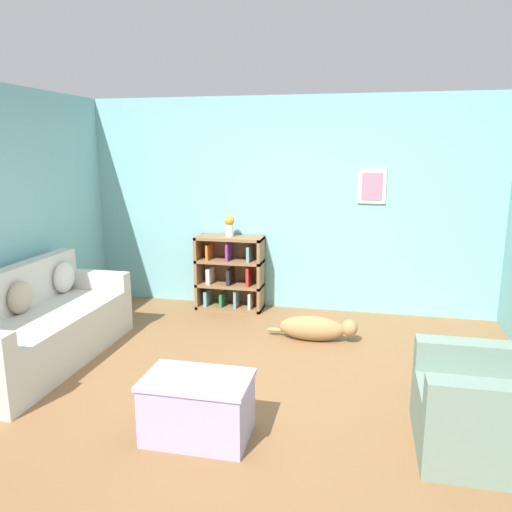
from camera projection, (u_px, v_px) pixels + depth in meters
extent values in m
plane|color=brown|center=(246.00, 385.00, 4.27)|extent=(14.00, 14.00, 0.00)
cube|color=#7AB7BC|center=(288.00, 205.00, 6.14)|extent=(5.60, 0.10, 2.60)
cube|color=silver|center=(372.00, 186.00, 5.82)|extent=(0.32, 0.02, 0.40)
cube|color=#A37089|center=(372.00, 186.00, 5.81)|extent=(0.24, 0.01, 0.32)
cube|color=beige|center=(44.00, 338.00, 4.69)|extent=(0.81, 2.02, 0.47)
cube|color=beige|center=(8.00, 291.00, 4.66)|extent=(0.16, 2.02, 0.42)
cube|color=beige|center=(93.00, 280.00, 5.51)|extent=(0.81, 0.16, 0.19)
ellipsoid|color=tan|center=(20.00, 297.00, 4.65)|extent=(0.14, 0.31, 0.31)
ellipsoid|color=beige|center=(64.00, 277.00, 5.32)|extent=(0.14, 0.33, 0.33)
cube|color=olive|center=(200.00, 271.00, 6.32)|extent=(0.04, 0.34, 0.92)
cube|color=olive|center=(261.00, 274.00, 6.15)|extent=(0.04, 0.34, 0.92)
cube|color=olive|center=(233.00, 270.00, 6.39)|extent=(0.83, 0.02, 0.92)
cube|color=olive|center=(230.00, 307.00, 6.33)|extent=(0.83, 0.34, 0.04)
cube|color=olive|center=(230.00, 285.00, 6.27)|extent=(0.83, 0.34, 0.04)
cube|color=olive|center=(230.00, 261.00, 6.20)|extent=(0.83, 0.34, 0.04)
cube|color=olive|center=(229.00, 238.00, 6.14)|extent=(0.83, 0.34, 0.04)
cube|color=#60939E|center=(208.00, 298.00, 6.36)|extent=(0.04, 0.26, 0.20)
cube|color=silver|center=(211.00, 275.00, 6.29)|extent=(0.05, 0.26, 0.19)
cube|color=orange|center=(209.00, 251.00, 6.22)|extent=(0.03, 0.26, 0.19)
cube|color=#287A3D|center=(223.00, 300.00, 6.32)|extent=(0.03, 0.26, 0.18)
cube|color=black|center=(230.00, 276.00, 6.23)|extent=(0.04, 0.26, 0.19)
cube|color=#7A2D84|center=(229.00, 251.00, 6.17)|extent=(0.03, 0.26, 0.22)
cube|color=#60939E|center=(237.00, 298.00, 6.28)|extent=(0.03, 0.26, 0.24)
cube|color=#B22823|center=(249.00, 275.00, 6.18)|extent=(0.03, 0.26, 0.24)
cube|color=#60939E|center=(250.00, 253.00, 6.12)|extent=(0.03, 0.26, 0.19)
cube|color=silver|center=(251.00, 300.00, 6.24)|extent=(0.03, 0.26, 0.22)
cube|color=gray|center=(496.00, 423.00, 3.30)|extent=(1.01, 0.85, 0.42)
cube|color=gray|center=(489.00, 358.00, 3.55)|extent=(1.01, 0.18, 0.22)
cube|color=#ADA3CC|center=(198.00, 407.00, 3.47)|extent=(0.72, 0.45, 0.45)
cube|color=#BBB0DC|center=(197.00, 380.00, 3.42)|extent=(0.74, 0.48, 0.03)
ellipsoid|color=#9E7A4C|center=(312.00, 328.00, 5.25)|extent=(0.69, 0.24, 0.26)
sphere|color=#9E7A4C|center=(349.00, 328.00, 5.16)|extent=(0.17, 0.17, 0.17)
ellipsoid|color=#9E7A4C|center=(276.00, 330.00, 5.39)|extent=(0.20, 0.05, 0.05)
cylinder|color=silver|center=(230.00, 231.00, 6.12)|extent=(0.09, 0.09, 0.15)
sphere|color=orange|center=(229.00, 220.00, 6.09)|extent=(0.12, 0.12, 0.12)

